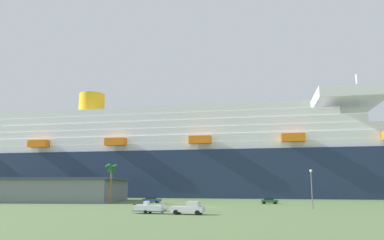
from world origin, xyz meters
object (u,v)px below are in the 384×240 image
parked_car_blue_suv (152,200)px  parked_car_green_wagon (269,201)px  cruise_ship (173,160)px  pickup_truck (189,208)px  small_boat_on_trailer (153,208)px  street_lamp (312,183)px  palm_tree (111,171)px

parked_car_blue_suv → parked_car_green_wagon: bearing=-2.1°
cruise_ship → pickup_truck: bearing=-77.5°
cruise_ship → small_boat_on_trailer: bearing=-81.5°
cruise_ship → street_lamp: 82.66m
small_boat_on_trailer → street_lamp: size_ratio=0.90×
cruise_ship → street_lamp: bearing=-59.0°
small_boat_on_trailer → parked_car_blue_suv: size_ratio=1.48×
palm_tree → street_lamp: bearing=-17.2°
palm_tree → street_lamp: size_ratio=1.29×
pickup_truck → palm_tree: bearing=128.8°
small_boat_on_trailer → palm_tree: (-18.66, 30.29, 7.45)m
cruise_ship → pickup_truck: (19.26, -86.74, -13.84)m
street_lamp → parked_car_blue_suv: size_ratio=1.63×
pickup_truck → palm_tree: 40.78m
cruise_ship → parked_car_green_wagon: 62.76m
pickup_truck → street_lamp: (23.03, 16.37, 4.18)m
cruise_ship → parked_car_blue_suv: size_ratio=56.23×
cruise_ship → street_lamp: cruise_ship is taller
small_boat_on_trailer → street_lamp: street_lamp is taller
palm_tree → parked_car_blue_suv: bearing=34.3°
cruise_ship → small_boat_on_trailer: 87.82m
small_boat_on_trailer → parked_car_green_wagon: size_ratio=1.62×
pickup_truck → parked_car_blue_suv: (-15.74, 37.66, -0.21)m
street_lamp → parked_car_blue_suv: (-38.77, 21.29, -4.39)m
street_lamp → pickup_truck: bearing=-144.6°
parked_car_green_wagon → parked_car_blue_suv: size_ratio=0.91×
parked_car_green_wagon → street_lamp: bearing=-69.9°
cruise_ship → parked_car_blue_suv: (3.52, -49.08, -14.05)m
parked_car_blue_suv → cruise_ship: bearing=94.1°
palm_tree → street_lamp: (48.15, -14.89, -3.19)m
parked_car_green_wagon → small_boat_on_trailer: bearing=-121.9°
small_boat_on_trailer → street_lamp: bearing=27.6°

